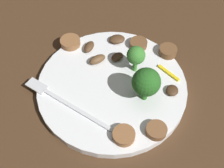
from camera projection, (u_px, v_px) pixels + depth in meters
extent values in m
plane|color=#422B19|center=(112.00, 89.00, 0.49)|extent=(1.40, 1.40, 0.00)
cylinder|color=white|center=(112.00, 86.00, 0.48)|extent=(0.25, 0.25, 0.01)
cube|color=silver|center=(81.00, 112.00, 0.44)|extent=(0.14, 0.06, 0.00)
cube|color=silver|center=(37.00, 86.00, 0.47)|extent=(0.04, 0.03, 0.00)
cylinder|color=#296420|center=(145.00, 92.00, 0.45)|extent=(0.01, 0.01, 0.03)
sphere|color=#235B1E|center=(146.00, 82.00, 0.43)|extent=(0.04, 0.04, 0.04)
cylinder|color=#408630|center=(135.00, 64.00, 0.48)|extent=(0.01, 0.01, 0.03)
sphere|color=#387A2D|center=(136.00, 55.00, 0.46)|extent=(0.03, 0.03, 0.03)
cylinder|color=brown|center=(168.00, 51.00, 0.51)|extent=(0.04, 0.04, 0.01)
cylinder|color=brown|center=(138.00, 44.00, 0.52)|extent=(0.04, 0.04, 0.01)
cylinder|color=brown|center=(156.00, 130.00, 0.42)|extent=(0.04, 0.04, 0.01)
cylinder|color=brown|center=(124.00, 135.00, 0.41)|extent=(0.04, 0.04, 0.01)
cylinder|color=brown|center=(70.00, 42.00, 0.52)|extent=(0.05, 0.05, 0.01)
ellipsoid|color=#4C331E|center=(117.00, 39.00, 0.53)|extent=(0.03, 0.03, 0.01)
ellipsoid|color=#4C331E|center=(89.00, 47.00, 0.52)|extent=(0.02, 0.03, 0.01)
ellipsoid|color=brown|center=(97.00, 59.00, 0.50)|extent=(0.03, 0.03, 0.01)
ellipsoid|color=#422B19|center=(172.00, 88.00, 0.46)|extent=(0.02, 0.02, 0.01)
ellipsoid|color=#422B19|center=(116.00, 57.00, 0.50)|extent=(0.03, 0.03, 0.01)
cube|color=yellow|center=(169.00, 73.00, 0.49)|extent=(0.04, 0.03, 0.00)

